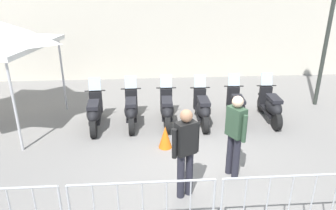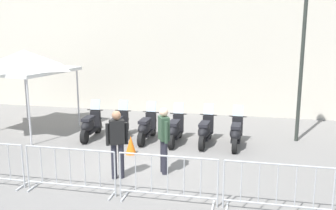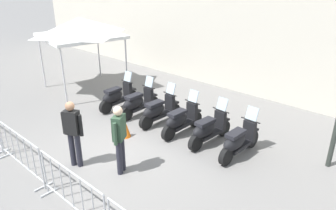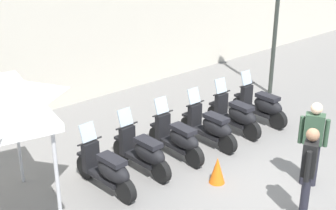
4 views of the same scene
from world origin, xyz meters
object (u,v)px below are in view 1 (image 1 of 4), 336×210
Objects in this scene: motorcycle_4 at (236,107)px; traffic_cone at (165,137)px; motorcycle_3 at (202,109)px; motorcycle_5 at (271,106)px; motorcycle_1 at (131,110)px; motorcycle_2 at (167,109)px; officer_near_row_end at (186,149)px; officer_mid_plaza at (235,132)px; barrier_segment_2 at (289,204)px; motorcycle_0 at (95,112)px.

traffic_cone is at bearing -136.53° from motorcycle_4.
traffic_cone is (-0.83, -1.42, -0.18)m from motorcycle_3.
motorcycle_1 is at bearing -169.14° from motorcycle_5.
motorcycle_1 is 0.99× the size of motorcycle_2.
motorcycle_3 is 3.12× the size of traffic_cone.
motorcycle_5 reaches higher than traffic_cone.
officer_near_row_end is 1.00× the size of officer_mid_plaza.
traffic_cone is (1.07, -1.11, -0.18)m from motorcycle_1.
motorcycle_3 is 1.93m from motorcycle_5.
officer_near_row_end is at bearing -71.19° from traffic_cone.
motorcycle_2 is 0.97m from motorcycle_3.
motorcycle_1 is at bearing -168.69° from motorcycle_4.
motorcycle_3 is 1.00× the size of motorcycle_4.
traffic_cone is (-2.26, 2.45, -0.25)m from barrier_segment_2.
motorcycle_4 is (3.75, 0.86, 0.00)m from motorcycle_0.
motorcycle_0 is 0.99× the size of motorcycle_5.
officer_mid_plaza reaches higher than motorcycle_1.
motorcycle_5 is at bearing 83.86° from barrier_segment_2.
motorcycle_1 is at bearing -170.47° from motorcycle_3.
motorcycle_0 is 0.97m from motorcycle_1.
barrier_segment_2 is at bearing -23.38° from officer_near_row_end.
motorcycle_3 is (1.90, 0.32, 0.00)m from motorcycle_1.
motorcycle_2 is 0.99× the size of officer_mid_plaza.
motorcycle_2 and motorcycle_5 have the same top height.
motorcycle_3 is at bearing -165.13° from motorcycle_4.
officer_near_row_end reaches higher than barrier_segment_2.
traffic_cone is (-2.72, -1.83, -0.18)m from motorcycle_5.
motorcycle_0 and motorcycle_4 have the same top height.
motorcycle_4 is 4.15m from barrier_segment_2.
motorcycle_0 is 2.16m from traffic_cone.
barrier_segment_2 is 1.23× the size of officer_mid_plaza.
motorcycle_2 is 1.00× the size of motorcycle_5.
motorcycle_5 is at bearing 9.55° from motorcycle_4.
motorcycle_1 is 0.96m from motorcycle_2.
motorcycle_4 is at bearing 43.47° from traffic_cone.
motorcycle_0 and motorcycle_1 have the same top height.
motorcycle_5 is 0.99× the size of officer_near_row_end.
motorcycle_5 is (4.71, 1.02, 0.00)m from motorcycle_0.
motorcycle_1 is at bearing -169.02° from motorcycle_2.
motorcycle_2 reaches higher than barrier_segment_2.
motorcycle_0 and motorcycle_3 have the same top height.
motorcycle_0 is 1.92m from motorcycle_2.
motorcycle_5 is (2.84, 0.54, 0.00)m from motorcycle_2.
motorcycle_1 is 3.11× the size of traffic_cone.
motorcycle_4 is at bearing 11.47° from motorcycle_2.
officer_near_row_end is (0.71, -3.02, 0.53)m from motorcycle_2.
officer_mid_plaza reaches higher than motorcycle_3.
motorcycle_2 is at bearing 125.90° from officer_mid_plaza.
motorcycle_1 is 0.99× the size of officer_mid_plaza.
officer_mid_plaza is at bearing -113.48° from motorcycle_5.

